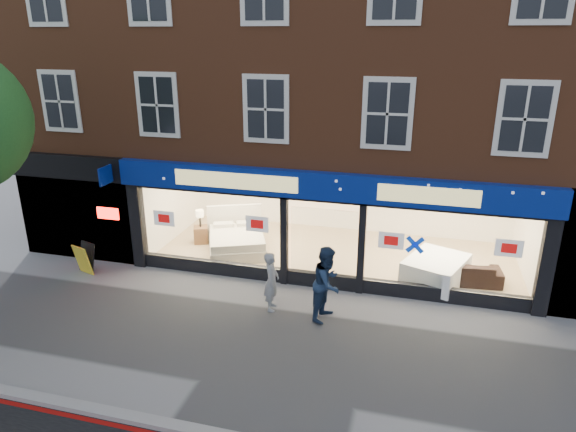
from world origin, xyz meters
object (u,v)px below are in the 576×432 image
at_px(display_bed, 237,240).
at_px(sofa, 461,272).
at_px(a_board, 85,259).
at_px(pedestrian_grey, 272,281).
at_px(pedestrian_blue, 327,283).
at_px(mattress_stack, 435,270).

relative_size(display_bed, sofa, 1.26).
xyz_separation_m(a_board, pedestrian_grey, (5.81, -0.57, 0.32)).
bearing_deg(pedestrian_blue, a_board, 98.61).
relative_size(mattress_stack, sofa, 1.03).
bearing_deg(pedestrian_blue, pedestrian_grey, 101.09).
bearing_deg(sofa, pedestrian_grey, 22.97).
bearing_deg(pedestrian_grey, sofa, -68.84).
bearing_deg(mattress_stack, sofa, 14.02).
height_order(mattress_stack, a_board, a_board).
relative_size(display_bed, mattress_stack, 1.22).
xyz_separation_m(sofa, pedestrian_grey, (-4.68, -2.59, 0.36)).
relative_size(sofa, a_board, 2.32).
bearing_deg(mattress_stack, pedestrian_blue, -135.89).
height_order(sofa, pedestrian_blue, pedestrian_blue).
bearing_deg(pedestrian_grey, mattress_stack, -66.57).
xyz_separation_m(a_board, pedestrian_blue, (7.23, -0.63, 0.48)).
relative_size(mattress_stack, pedestrian_blue, 1.15).
bearing_deg(a_board, display_bed, 51.84).
height_order(a_board, pedestrian_grey, pedestrian_grey).
bearing_deg(a_board, pedestrian_blue, 12.86).
bearing_deg(a_board, sofa, 28.77).
bearing_deg(display_bed, mattress_stack, -30.16).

